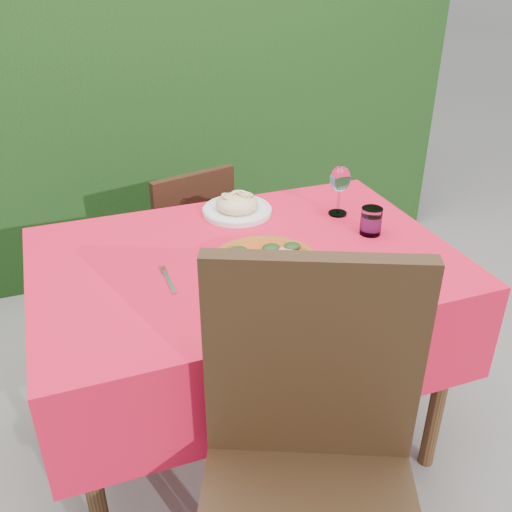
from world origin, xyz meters
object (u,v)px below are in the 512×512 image
object	(u,v)px
chair_far	(187,242)
fork	(169,282)
wine_glass	(340,181)
chair_near	(310,464)
pizza_plate	(265,268)
water_glass	(371,222)
pasta_plate	(237,207)

from	to	relation	value
chair_far	fork	distance (m)	0.86
chair_far	wine_glass	xyz separation A→B (m)	(0.42, -0.53, 0.42)
chair_far	chair_near	bearing A→B (deg)	73.04
pizza_plate	wine_glass	bearing A→B (deg)	38.15
chair_near	water_glass	size ratio (longest dim) A/B	11.67
wine_glass	fork	size ratio (longest dim) A/B	1.06
pizza_plate	wine_glass	distance (m)	0.51
chair_near	pizza_plate	world-z (taller)	chair_near
wine_glass	chair_near	bearing A→B (deg)	-120.35
pasta_plate	wine_glass	bearing A→B (deg)	-21.59
pizza_plate	pasta_plate	size ratio (longest dim) A/B	1.63
chair_near	chair_far	size ratio (longest dim) A/B	1.32
chair_far	fork	world-z (taller)	chair_far
chair_near	pasta_plate	xyz separation A→B (m)	(0.16, 0.97, 0.17)
water_glass	fork	size ratio (longest dim) A/B	0.54
chair_far	pasta_plate	size ratio (longest dim) A/B	3.27
pizza_plate	water_glass	size ratio (longest dim) A/B	4.38
chair_far	pizza_plate	world-z (taller)	pizza_plate
pizza_plate	fork	distance (m)	0.27
water_glass	pasta_plate	bearing A→B (deg)	139.84
chair_near	pizza_plate	bearing A→B (deg)	103.05
fork	wine_glass	bearing A→B (deg)	19.61
chair_near	pasta_plate	bearing A→B (deg)	103.98
chair_far	water_glass	bearing A→B (deg)	108.81
chair_near	fork	size ratio (longest dim) A/B	6.25
water_glass	wine_glass	distance (m)	0.19
wine_glass	fork	distance (m)	0.71
chair_near	pasta_plate	distance (m)	1.00
chair_near	water_glass	distance (m)	0.87
chair_near	chair_far	world-z (taller)	chair_near
wine_glass	chair_far	bearing A→B (deg)	128.74
chair_near	pasta_plate	world-z (taller)	chair_near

